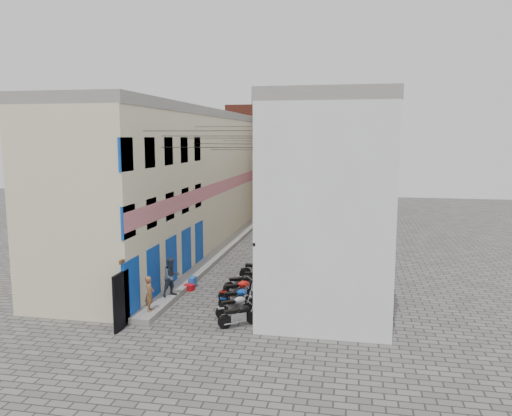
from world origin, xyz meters
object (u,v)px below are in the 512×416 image
Objects in this scene: red_crate at (189,287)px; motorcycle_b at (236,305)px; person_a at (149,294)px; person_b at (172,277)px; motorcycle_d at (239,289)px; motorcycle_e at (243,282)px; motorcycle_f at (259,277)px; motorcycle_c at (238,297)px; motorcycle_g at (260,270)px; water_jug_near at (191,283)px; water_jug_far at (194,281)px; motorcycle_a at (239,314)px.

motorcycle_b is at bearing -44.99° from red_crate.
person_a is 0.83× the size of person_b.
motorcycle_d reaches higher than motorcycle_e.
motorcycle_c is at bearing -18.09° from motorcycle_f.
motorcycle_g is at bearing 33.82° from red_crate.
motorcycle_f is at bearing 13.55° from motorcycle_g.
motorcycle_d is 3.06m from water_jug_near.
person_a is at bearing -81.31° from motorcycle_d.
person_a is 4.42m from water_jug_far.
water_jug_far is 1.09× the size of red_crate.
person_b is at bearing -109.82° from motorcycle_d.
person_a is at bearing -96.70° from red_crate.
motorcycle_d is (-0.30, 1.93, 0.06)m from motorcycle_b.
motorcycle_f is at bearing 134.50° from motorcycle_d.
motorcycle_e is 1.04m from motorcycle_f.
motorcycle_b is at bearing -48.11° from water_jug_near.
motorcycle_d is at bearing -24.96° from motorcycle_f.
motorcycle_g is 4.97m from person_b.
motorcycle_f is (0.38, 2.82, 0.08)m from motorcycle_c.
motorcycle_c is 3.70× the size of red_crate.
motorcycle_b is at bearing -13.54° from motorcycle_f.
motorcycle_c is 0.86m from motorcycle_d.
motorcycle_b is 5.04m from motorcycle_g.
water_jug_far is at bearing -18.29° from person_a.
person_a reaches higher than water_jug_near.
motorcycle_c is (-0.54, 2.08, -0.01)m from motorcycle_a.
motorcycle_c reaches higher than water_jug_far.
motorcycle_c is at bearing -22.20° from motorcycle_d.
water_jug_far is (-2.70, 1.74, -0.31)m from motorcycle_d.
red_crate is (-2.83, 1.92, -0.35)m from motorcycle_c.
water_jug_far is at bearing -96.36° from motorcycle_f.
motorcycle_f is 5.86m from person_a.
person_b reaches higher than motorcycle_e.
motorcycle_c is 0.91× the size of motorcycle_e.
motorcycle_e is at bearing 1.20° from red_crate.
person_a is 4.10m from water_jug_near.
motorcycle_d is 4.09m from person_a.
water_jug_far is at bearing -175.96° from motorcycle_b.
person_b is (-3.29, -3.69, 0.50)m from motorcycle_g.
motorcycle_d is at bearing -62.95° from person_a.
motorcycle_c reaches higher than water_jug_near.
red_crate is (-3.00, 3.00, -0.36)m from motorcycle_b.
motorcycle_a is 3.41× the size of water_jug_near.
motorcycle_c is 2.85m from motorcycle_f.
person_b reaches higher than motorcycle_d.
person_b is 3.51× the size of water_jug_far.
motorcycle_g is (-0.16, 1.14, 0.05)m from motorcycle_f.
motorcycle_e is (-0.09, 1.12, -0.02)m from motorcycle_d.
motorcycle_b is 3.91m from motorcycle_f.
motorcycle_a is 0.87× the size of motorcycle_f.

